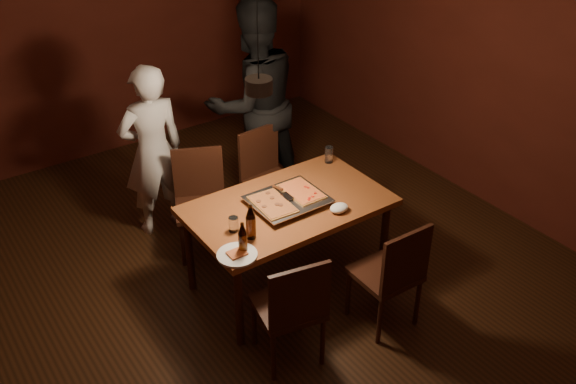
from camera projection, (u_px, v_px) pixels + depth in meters
room_shell at (260, 134)px, 4.34m from camera, size 6.00×6.00×6.00m
dining_table at (288, 212)px, 4.84m from camera, size 1.50×0.90×0.75m
chair_far_left at (200, 192)px, 5.34m from camera, size 0.56×0.56×0.49m
chair_far_right at (266, 169)px, 5.67m from camera, size 0.45×0.45×0.49m
chair_near_left at (293, 303)px, 4.18m from camera, size 0.50×0.50×0.49m
chair_near_right at (394, 268)px, 4.48m from camera, size 0.43×0.43×0.49m
pizza_tray at (288, 201)px, 4.78m from camera, size 0.58×0.48×0.05m
pizza_meat at (273, 204)px, 4.69m from camera, size 0.26×0.39×0.02m
pizza_cheese at (302, 191)px, 4.84m from camera, size 0.23×0.36×0.02m
spatula at (287, 196)px, 4.77m from camera, size 0.10×0.24×0.04m
beer_bottle_a at (243, 238)px, 4.23m from camera, size 0.06×0.06×0.23m
beer_bottle_b at (251, 222)px, 4.36m from camera, size 0.07×0.07×0.26m
water_glass_left at (234, 224)px, 4.47m from camera, size 0.07×0.07×0.11m
water_glass_right at (329, 155)px, 5.30m from camera, size 0.07×0.07×0.14m
plate_slice at (237, 255)px, 4.25m from camera, size 0.27×0.27×0.03m
napkin at (339, 208)px, 4.69m from camera, size 0.15×0.11×0.06m
diner_white at (153, 151)px, 5.45m from camera, size 0.58×0.40×1.55m
diner_dark at (254, 103)px, 5.84m from camera, size 0.98×0.79×1.92m
pendant_lamp at (259, 84)px, 4.14m from camera, size 0.18×0.18×1.10m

